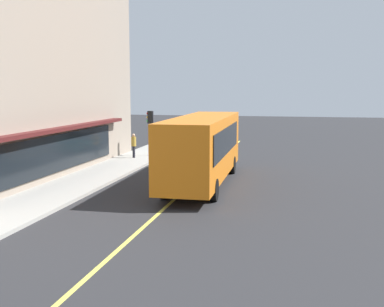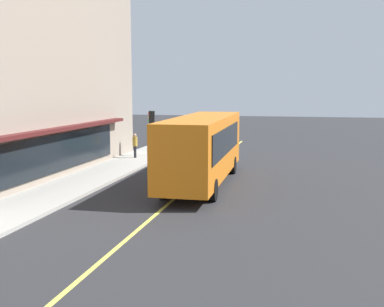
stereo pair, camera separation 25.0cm
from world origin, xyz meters
The scene contains 7 objects.
ground centered at (0.00, 0.00, 0.00)m, with size 120.00×120.00×0.00m, color #28282B.
sidewalk centered at (0.00, 5.66, 0.07)m, with size 80.00×3.12×0.15m, color #9E9B93.
lane_centre_stripe centered at (0.00, 0.00, 0.00)m, with size 36.00×0.16×0.01m, color #D8D14C.
bus centered at (-2.95, -0.59, 1.99)m, with size 11.17×2.77×3.50m.
traffic_light centered at (5.77, 4.96, 2.53)m, with size 0.30×0.52×3.20m.
car_teal centered at (8.14, 2.72, 0.74)m, with size 4.37×1.99×1.52m.
pedestrian_by_curb centered at (4.36, 5.77, 1.16)m, with size 0.34×0.34×1.69m.
Camera 2 is at (-26.46, -5.49, 4.90)m, focal length 44.17 mm.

